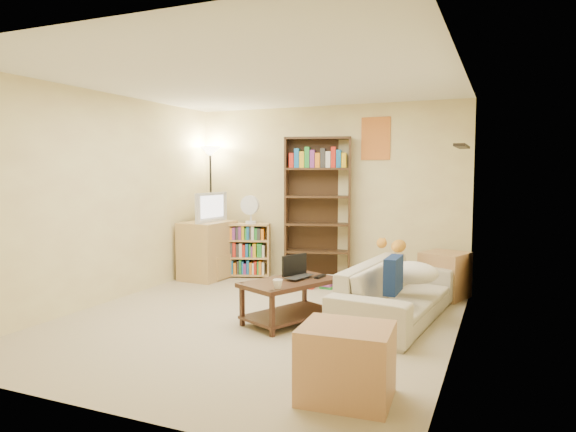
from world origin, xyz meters
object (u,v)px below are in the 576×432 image
Objects in this scene: desk_fan at (250,208)px; tall_bookshelf at (318,206)px; coffee_table at (290,295)px; tv_stand at (208,250)px; mug at (278,284)px; television at (207,207)px; side_table at (445,275)px; laptop at (304,278)px; floor_lamp at (210,172)px; sofa at (397,292)px; tabby_cat at (396,246)px; short_bookshelf at (249,250)px; end_cabinet at (346,363)px.

tall_bookshelf is at bearing 5.85° from desk_fan.
coffee_table is 1.36× the size of tv_stand.
coffee_table is 10.08× the size of mug.
television is 1.31× the size of side_table.
floor_lamp is at bearing 63.33° from laptop.
television is 1.62m from tall_bookshelf.
laptop is at bearing 123.05° from sofa.
floor_lamp reaches higher than laptop.
sofa is 1.01m from laptop.
sofa is 2.52× the size of tv_stand.
side_table is at bearing -22.83° from tall_bookshelf.
laptop is (-0.71, -1.26, -0.21)m from tabby_cat.
laptop is 2.63m from television.
tabby_cat reaches higher than sofa.
tall_bookshelf reaches higher than coffee_table.
television is 0.94× the size of short_bookshelf.
floor_lamp reaches higher than short_bookshelf.
television is (-2.01, 1.97, 0.56)m from mug.
short_bookshelf reaches higher than mug.
side_table is at bearing -24.48° from laptop.
tall_bookshelf is (1.57, 0.40, 0.03)m from television.
coffee_table is 2.53m from tv_stand.
coffee_table is at bearing 143.67° from laptop.
sofa is 1.24m from side_table.
short_bookshelf reaches higher than tabby_cat.
floor_lamp is at bearing 176.21° from side_table.
side_table is at bearing -22.63° from short_bookshelf.
tabby_cat is at bearing -90.77° from television.
television is 0.63m from desk_fan.
tabby_cat reaches higher than mug.
short_bookshelf is 1.35m from floor_lamp.
floor_lamp is (-0.18, 0.40, 0.50)m from television.
coffee_table is 0.56× the size of tall_bookshelf.
television reaches higher than desk_fan.
desk_fan is 4.26m from end_cabinet.
television is (-2.09, 1.48, 0.59)m from laptop.
end_cabinet is at bearing -72.75° from short_bookshelf.
tall_bookshelf is 1.96m from side_table.
tabby_cat is at bearing 83.66° from coffee_table.
side_table is at bearing -10.96° from sofa.
end_cabinet is at bearing -41.77° from tv_stand.
sofa is 2.64× the size of short_bookshelf.
laptop is 1.88m from end_cabinet.
tall_bookshelf reaches higher than tabby_cat.
television is at bearing 134.50° from end_cabinet.
tabby_cat is at bearing -144.78° from side_table.
laptop is at bearing 80.97° from mug.
desk_fan is at bearing 167.13° from tabby_cat.
floor_lamp is 4.91m from end_cabinet.
mug is 0.14× the size of short_bookshelf.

